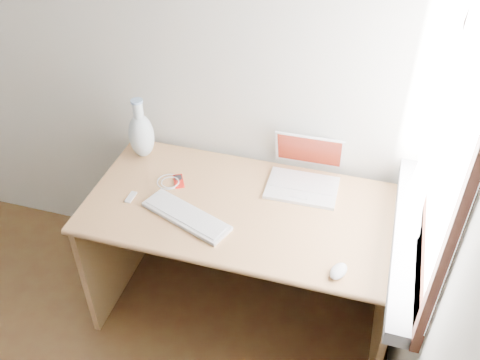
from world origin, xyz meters
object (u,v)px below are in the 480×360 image
(laptop, at_px, (305,175))
(vase, at_px, (141,134))
(desk, at_px, (248,228))
(external_keyboard, at_px, (186,216))

(laptop, height_order, vase, vase)
(desk, xyz_separation_m, laptop, (0.21, 0.14, 0.25))
(desk, xyz_separation_m, vase, (-0.56, 0.14, 0.32))
(external_keyboard, bearing_deg, desk, 66.11)
(vase, bearing_deg, external_keyboard, -45.24)
(external_keyboard, bearing_deg, laptop, 60.94)
(laptop, xyz_separation_m, vase, (-0.77, -0.01, 0.07))
(laptop, distance_m, external_keyboard, 0.55)
(desk, bearing_deg, laptop, 34.10)
(desk, relative_size, vase, 4.43)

